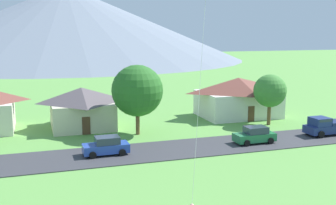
{
  "coord_description": "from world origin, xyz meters",
  "views": [
    {
      "loc": [
        -8.35,
        -8.41,
        11.38
      ],
      "look_at": [
        -0.49,
        15.65,
        6.99
      ],
      "focal_mm": 44.31,
      "sensor_mm": 36.0,
      "label": 1
    }
  ],
  "objects": [
    {
      "name": "road_strip",
      "position": [
        0.0,
        28.24,
        0.04
      ],
      "size": [
        160.0,
        6.41,
        0.08
      ],
      "primitive_type": "cube",
      "color": "#38383D",
      "rests_on": "ground"
    },
    {
      "name": "house_right_center",
      "position": [
        -3.07,
        40.61,
        2.48
      ],
      "size": [
        7.62,
        8.0,
        4.8
      ],
      "color": "beige",
      "rests_on": "ground"
    },
    {
      "name": "parked_car_blue_mid_east",
      "position": [
        -2.29,
        28.53,
        0.87
      ],
      "size": [
        4.21,
        2.11,
        1.68
      ],
      "color": "#2847A8",
      "rests_on": "road_strip"
    },
    {
      "name": "parked_car_green_west_end",
      "position": [
        12.8,
        27.84,
        0.87
      ],
      "size": [
        4.22,
        2.12,
        1.68
      ],
      "color": "#237042",
      "rests_on": "road_strip"
    },
    {
      "name": "house_left_center",
      "position": [
        17.6,
        40.76,
        2.7
      ],
      "size": [
        10.79,
        7.83,
        5.21
      ],
      "color": "silver",
      "rests_on": "ground"
    },
    {
      "name": "tree_near_left",
      "position": [
        2.38,
        35.24,
        4.9
      ],
      "size": [
        5.67,
        5.67,
        7.75
      ],
      "color": "brown",
      "rests_on": "ground"
    },
    {
      "name": "mountain_east_ridge",
      "position": [
        5.29,
        163.03,
        14.4
      ],
      "size": [
        138.69,
        138.69,
        28.79
      ],
      "primitive_type": "cone",
      "color": "slate",
      "rests_on": "ground"
    },
    {
      "name": "pickup_truck_navy_west_side",
      "position": [
        22.04,
        28.38,
        1.06
      ],
      "size": [
        5.26,
        2.45,
        1.99
      ],
      "color": "navy",
      "rests_on": "road_strip"
    },
    {
      "name": "tree_left_of_center",
      "position": [
        18.8,
        34.92,
        4.18
      ],
      "size": [
        3.98,
        3.98,
        6.2
      ],
      "color": "brown",
      "rests_on": "ground"
    }
  ]
}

